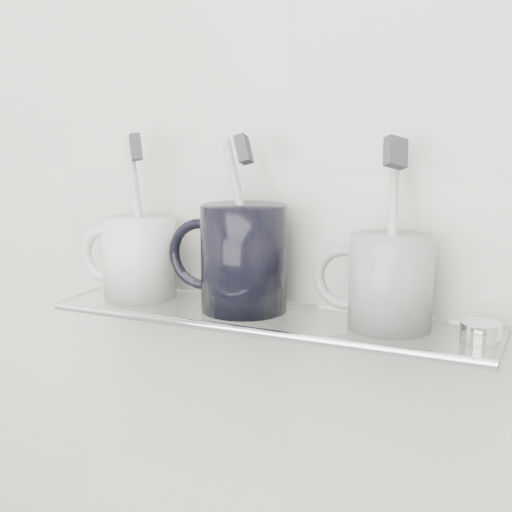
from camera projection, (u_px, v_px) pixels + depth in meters
The scene contains 18 objects.
wall_back at pixel (291, 175), 0.82m from camera, with size 2.50×2.50×0.00m, color beige.
shelf_glass at pixel (269, 318), 0.79m from camera, with size 0.50×0.12×0.01m, color silver.
shelf_rail at pixel (248, 331), 0.74m from camera, with size 0.01×0.01×0.50m, color silver.
bracket_left at pixel (135, 298), 0.92m from camera, with size 0.02×0.02×0.03m, color silver.
bracket_right at pixel (469, 340), 0.75m from camera, with size 0.02×0.02×0.03m, color silver.
mug_left at pixel (139, 258), 0.86m from camera, with size 0.09×0.09×0.10m, color silver.
mug_left_handle at pixel (106, 255), 0.88m from camera, with size 0.07×0.07×0.01m, color silver.
toothbrush_left at pixel (138, 215), 0.85m from camera, with size 0.01×0.01×0.19m, color silver.
bristles_left at pixel (136, 147), 0.83m from camera, with size 0.01×0.02×0.03m, color #383A3D.
mug_center at pixel (244, 258), 0.80m from camera, with size 0.10×0.10×0.12m, color black.
mug_center_handle at pixel (201, 254), 0.82m from camera, with size 0.08×0.08×0.01m, color black.
toothbrush_center at pixel (244, 222), 0.79m from camera, with size 0.01×0.01×0.19m, color #9EB5C4.
bristles_center at pixel (244, 149), 0.78m from camera, with size 0.01×0.02×0.03m, color #383A3D.
mug_right at pixel (391, 282), 0.73m from camera, with size 0.09×0.09×0.10m, color white.
mug_right_handle at pixel (345, 278), 0.75m from camera, with size 0.07×0.07×0.01m, color white.
toothbrush_right at pixel (393, 232), 0.72m from camera, with size 0.01×0.01×0.19m, color beige.
bristles_right at pixel (396, 153), 0.71m from camera, with size 0.01×0.02×0.03m, color #383A3D.
chrome_cap at pixel (481, 331), 0.70m from camera, with size 0.04×0.04×0.02m, color silver.
Camera 1 is at (0.30, 0.34, 1.32)m, focal length 50.00 mm.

